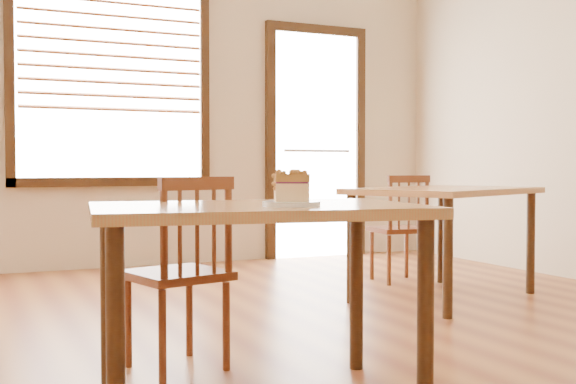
% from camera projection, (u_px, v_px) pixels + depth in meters
% --- Properties ---
extents(window_right, '(1.76, 0.10, 1.96)m').
position_uv_depth(window_right, '(112.00, 62.00, 6.29)').
color(window_right, white).
rests_on(window_right, room_shell).
extents(entry_door, '(1.08, 0.06, 2.29)m').
position_uv_depth(entry_door, '(316.00, 136.00, 7.15)').
color(entry_door, white).
rests_on(entry_door, ground).
extents(cafe_table_main, '(1.31, 0.97, 0.75)m').
position_uv_depth(cafe_table_main, '(257.00, 231.00, 2.70)').
color(cafe_table_main, '#A77D41').
rests_on(cafe_table_main, ground).
extents(cafe_chair_main, '(0.47, 0.47, 0.86)m').
position_uv_depth(cafe_chair_main, '(181.00, 272.00, 3.14)').
color(cafe_chair_main, '#602D1A').
rests_on(cafe_chair_main, ground).
extents(cafe_table_second, '(1.51, 1.28, 0.75)m').
position_uv_depth(cafe_table_second, '(445.00, 201.00, 4.87)').
color(cafe_table_second, '#A77D41').
rests_on(cafe_table_second, ground).
extents(cafe_chair_second, '(0.42, 0.42, 0.84)m').
position_uv_depth(cafe_chair_second, '(400.00, 228.00, 5.56)').
color(cafe_chair_second, '#602D1A').
rests_on(cafe_chair_second, ground).
extents(plate, '(0.21, 0.21, 0.02)m').
position_uv_depth(plate, '(291.00, 204.00, 2.60)').
color(plate, white).
rests_on(plate, cafe_table_main).
extents(cake_slice, '(0.14, 0.13, 0.12)m').
position_uv_depth(cake_slice, '(291.00, 186.00, 2.60)').
color(cake_slice, '#FDD28F').
rests_on(cake_slice, plate).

